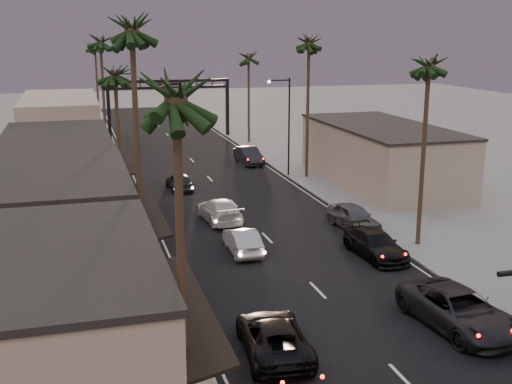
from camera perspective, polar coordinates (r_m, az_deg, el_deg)
ground at (r=52.70m, az=-2.79°, el=-0.21°), size 200.00×200.00×0.00m
road at (r=57.45m, az=-3.92°, el=0.98°), size 14.00×120.00×0.02m
sidewalk_left at (r=63.14m, az=-13.74°, el=1.84°), size 5.00×92.00×0.12m
sidewalk_right at (r=66.51m, az=2.84°, el=2.83°), size 5.00×92.00×0.12m
storefront_near at (r=24.09m, az=-18.28°, el=-11.74°), size 8.00×12.00×5.50m
storefront_mid at (r=37.23m, az=-17.58°, el=-2.53°), size 8.00×14.00×5.50m
storefront_far at (r=52.84m, az=-17.20°, el=1.99°), size 8.00×16.00×5.00m
storefront_dist at (r=75.45m, az=-16.97°, el=5.84°), size 8.00×20.00×6.00m
building_right at (r=56.90m, az=11.06°, el=3.19°), size 8.00×18.00×5.00m
arch at (r=80.95m, az=-7.74°, el=8.64°), size 15.20×0.40×7.27m
streetlight_right at (r=58.30m, az=2.70°, el=6.50°), size 2.13×0.30×9.00m
streetlight_left at (r=68.36m, az=-12.04°, el=7.32°), size 2.13×0.30×9.00m
palm_la at (r=19.06m, az=-7.16°, el=9.44°), size 3.20×3.20×13.20m
palm_lb at (r=31.92m, az=-11.02°, el=14.59°), size 3.20×3.20×15.20m
palm_lc at (r=45.94m, az=-12.45°, el=10.62°), size 3.20×3.20×12.20m
palm_ld at (r=64.85m, az=-13.69°, el=13.17°), size 3.20×3.20×14.20m
palm_ra at (r=39.34m, az=15.17°, el=11.37°), size 3.20×3.20×13.20m
palm_rb at (r=57.42m, az=4.74°, el=13.45°), size 3.20×3.20×14.20m
palm_rc at (r=76.51m, az=-0.66°, el=12.16°), size 3.20×3.20×12.20m
palm_far at (r=87.85m, az=-14.14°, el=12.63°), size 3.20×3.20×13.20m
oncoming_pickup at (r=27.06m, az=1.56°, el=-12.70°), size 3.03×5.71×1.53m
oncoming_silver at (r=38.69m, az=-1.21°, el=-4.35°), size 1.67×4.55×1.49m
oncoming_white at (r=45.05m, az=-3.30°, el=-1.64°), size 2.69×5.67×1.60m
oncoming_dgrey at (r=54.29m, az=-6.82°, el=0.92°), size 2.04×4.40×1.46m
curbside_near at (r=30.50m, az=17.55°, el=-9.93°), size 3.53×6.65×1.78m
curbside_black at (r=38.60m, az=10.55°, el=-4.59°), size 2.52×5.47×1.55m
curbside_grey at (r=43.77m, az=8.66°, el=-2.19°), size 2.54×5.10×1.67m
curbside_far at (r=64.79m, az=-0.65°, el=3.26°), size 2.08×5.23×1.69m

